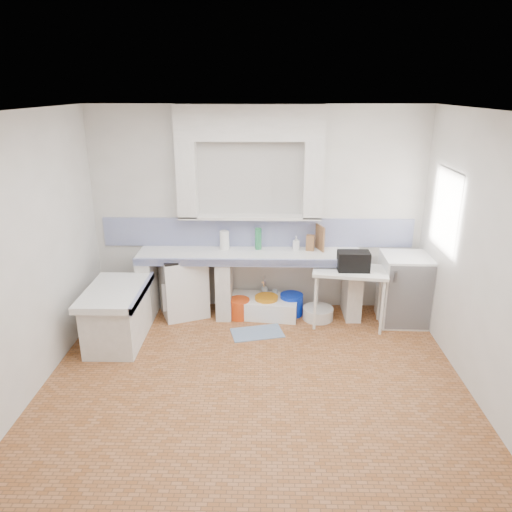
{
  "coord_description": "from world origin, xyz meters",
  "views": [
    {
      "loc": [
        0.12,
        -4.4,
        3.0
      ],
      "look_at": [
        0.0,
        1.0,
        1.1
      ],
      "focal_mm": 33.79,
      "sensor_mm": 36.0,
      "label": 1
    }
  ],
  "objects_px": {
    "stove": "(183,286)",
    "side_table": "(348,297)",
    "fridge": "(404,289)",
    "sink": "(264,307)"
  },
  "relations": [
    {
      "from": "stove",
      "to": "fridge",
      "type": "xyz_separation_m",
      "value": [
        2.97,
        -0.17,
        0.05
      ]
    },
    {
      "from": "stove",
      "to": "side_table",
      "type": "relative_size",
      "value": 0.88
    },
    {
      "from": "sink",
      "to": "side_table",
      "type": "height_order",
      "value": "side_table"
    },
    {
      "from": "stove",
      "to": "sink",
      "type": "distance_m",
      "value": 1.15
    },
    {
      "from": "stove",
      "to": "fridge",
      "type": "relative_size",
      "value": 0.89
    },
    {
      "from": "side_table",
      "to": "fridge",
      "type": "xyz_separation_m",
      "value": [
        0.75,
        0.12,
        0.07
      ]
    },
    {
      "from": "stove",
      "to": "sink",
      "type": "xyz_separation_m",
      "value": [
        1.11,
        -0.02,
        -0.3
      ]
    },
    {
      "from": "sink",
      "to": "side_table",
      "type": "bearing_deg",
      "value": -6.01
    },
    {
      "from": "sink",
      "to": "fridge",
      "type": "bearing_deg",
      "value": 2.92
    },
    {
      "from": "stove",
      "to": "side_table",
      "type": "height_order",
      "value": "stove"
    }
  ]
}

